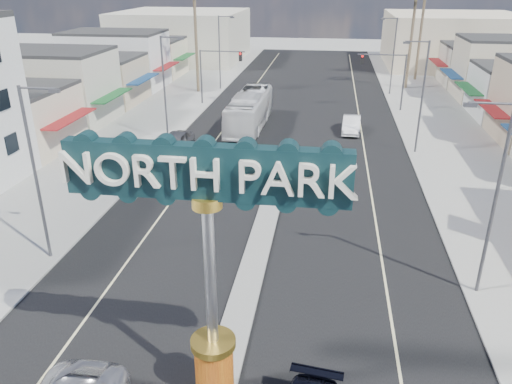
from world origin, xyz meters
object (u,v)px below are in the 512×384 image
(traffic_signal_right, at_px, (387,71))
(streetlight_l_near, at_px, (37,167))
(streetlight_l_mid, at_px, (166,84))
(palm_right_mid, at_px, (416,1))
(traffic_signal_left, at_px, (217,66))
(streetlight_r_mid, at_px, (421,92))
(gateway_sign, at_px, (209,252))
(car_parked_right, at_px, (351,124))
(streetlight_r_far, at_px, (392,52))
(city_bus, at_px, (250,110))
(car_parked_left, at_px, (175,143))
(streetlight_l_far, at_px, (221,49))
(streetlight_r_near, at_px, (493,193))

(traffic_signal_right, distance_m, streetlight_l_near, 39.26)
(streetlight_l_mid, bearing_deg, palm_right_mid, 47.97)
(traffic_signal_left, xyz_separation_m, streetlight_r_mid, (19.62, -13.99, 0.79))
(gateway_sign, relative_size, car_parked_right, 2.01)
(car_parked_right, bearing_deg, streetlight_l_near, -119.30)
(streetlight_r_mid, height_order, streetlight_r_far, same)
(gateway_sign, xyz_separation_m, city_bus, (-4.17, 33.58, -4.27))
(palm_right_mid, relative_size, car_parked_left, 2.33)
(traffic_signal_left, bearing_deg, gateway_sign, -77.67)
(traffic_signal_left, distance_m, streetlight_l_far, 8.14)
(traffic_signal_left, distance_m, streetlight_r_near, 39.26)
(traffic_signal_left, bearing_deg, palm_right_mid, 28.42)
(traffic_signal_left, xyz_separation_m, streetlight_r_far, (19.62, 8.01, 0.79))
(palm_right_mid, bearing_deg, streetlight_l_near, -116.99)
(streetlight_l_far, xyz_separation_m, car_parked_right, (15.93, -16.79, -4.32))
(car_parked_right, bearing_deg, streetlight_r_near, -75.95)
(traffic_signal_right, bearing_deg, car_parked_right, -112.77)
(gateway_sign, relative_size, streetlight_r_mid, 1.02)
(gateway_sign, distance_m, streetlight_l_mid, 29.91)
(streetlight_r_near, distance_m, palm_right_mid, 46.40)
(streetlight_r_far, bearing_deg, city_bus, -131.60)
(streetlight_l_mid, distance_m, car_parked_right, 17.31)
(streetlight_r_far, bearing_deg, car_parked_left, -127.80)
(gateway_sign, height_order, car_parked_right, gateway_sign)
(streetlight_l_near, relative_size, car_parked_right, 1.97)
(streetlight_r_far, relative_size, car_parked_right, 1.97)
(streetlight_l_near, bearing_deg, traffic_signal_left, 87.90)
(gateway_sign, bearing_deg, streetlight_l_mid, 110.42)
(traffic_signal_left, xyz_separation_m, traffic_signal_right, (18.37, 0.00, 0.00))
(gateway_sign, bearing_deg, palm_right_mid, 76.47)
(traffic_signal_left, height_order, streetlight_l_far, streetlight_l_far)
(streetlight_r_mid, bearing_deg, streetlight_r_near, -90.00)
(streetlight_l_far, bearing_deg, palm_right_mid, 9.69)
(gateway_sign, xyz_separation_m, traffic_signal_left, (-9.18, 42.02, -1.65))
(traffic_signal_left, bearing_deg, streetlight_r_far, 22.20)
(traffic_signal_right, relative_size, car_parked_left, 1.15)
(traffic_signal_left, xyz_separation_m, car_parked_left, (0.18, -17.05, -3.39))
(streetlight_r_far, bearing_deg, car_parked_right, -106.38)
(gateway_sign, height_order, streetlight_l_far, gateway_sign)
(streetlight_l_mid, height_order, car_parked_left, streetlight_l_mid)
(gateway_sign, height_order, car_parked_left, gateway_sign)
(streetlight_l_mid, bearing_deg, traffic_signal_left, 84.90)
(palm_right_mid, relative_size, car_parked_right, 2.65)
(traffic_signal_right, height_order, streetlight_l_near, streetlight_l_near)
(streetlight_r_near, xyz_separation_m, car_parked_left, (-19.43, 16.95, -4.18))
(traffic_signal_left, height_order, streetlight_r_mid, streetlight_r_mid)
(streetlight_l_far, relative_size, car_parked_right, 1.97)
(streetlight_r_far, bearing_deg, traffic_signal_right, -98.86)
(car_parked_left, relative_size, car_parked_right, 1.14)
(gateway_sign, height_order, city_bus, gateway_sign)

